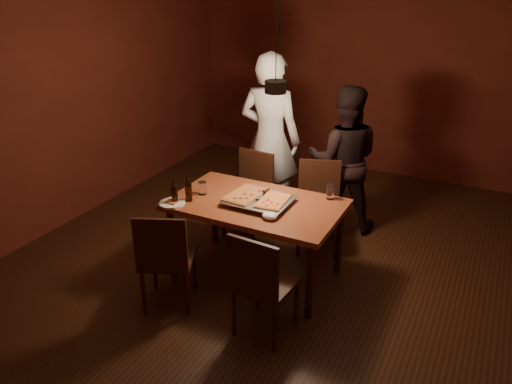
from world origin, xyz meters
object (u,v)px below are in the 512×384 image
at_px(chair_far_left, 251,186).
at_px(dining_table, 256,210).
at_px(chair_far_right, 319,197).
at_px(beer_bottle_b, 188,189).
at_px(chair_near_left, 165,252).
at_px(plate_slice, 172,203).
at_px(diner_white, 270,140).
at_px(diner_dark, 344,160).
at_px(pendant_lamp, 276,86).
at_px(chair_near_right, 260,277).
at_px(beer_bottle_a, 174,192).
at_px(pizza_tray, 259,201).

bearing_deg(chair_far_left, dining_table, 125.27).
relative_size(chair_far_right, beer_bottle_b, 2.30).
relative_size(chair_near_left, plate_slice, 2.44).
bearing_deg(plate_slice, diner_white, 81.26).
relative_size(chair_far_right, diner_dark, 0.34).
relative_size(chair_far_left, plate_slice, 2.14).
bearing_deg(pendant_lamp, chair_far_left, 132.22).
distance_m(chair_near_right, pendant_lamp, 1.55).
distance_m(chair_far_right, plate_slice, 1.51).
height_order(beer_bottle_a, pendant_lamp, pendant_lamp).
bearing_deg(chair_far_left, diner_white, -90.11).
height_order(dining_table, diner_dark, diner_dark).
bearing_deg(dining_table, chair_near_left, -118.99).
bearing_deg(plate_slice, chair_far_left, 79.99).
distance_m(diner_white, diner_dark, 0.82).
height_order(dining_table, beer_bottle_a, beer_bottle_a).
bearing_deg(dining_table, diner_white, 109.72).
distance_m(beer_bottle_b, diner_white, 1.38).
bearing_deg(chair_near_right, beer_bottle_b, 156.24).
relative_size(chair_far_left, pizza_tray, 0.88).
distance_m(chair_far_right, chair_near_right, 1.56).
distance_m(chair_near_left, plate_slice, 0.51).
xyz_separation_m(dining_table, chair_near_right, (0.41, -0.75, -0.14)).
height_order(chair_near_right, beer_bottle_b, beer_bottle_b).
xyz_separation_m(dining_table, chair_far_left, (-0.44, 0.75, -0.14)).
height_order(dining_table, chair_near_left, chair_near_left).
xyz_separation_m(dining_table, beer_bottle_a, (-0.62, -0.34, 0.18)).
bearing_deg(diner_white, chair_near_right, 111.65).
height_order(dining_table, chair_far_right, chair_far_right).
relative_size(chair_near_left, diner_dark, 0.35).
height_order(dining_table, pendant_lamp, pendant_lamp).
bearing_deg(dining_table, beer_bottle_a, -151.27).
distance_m(plate_slice, diner_dark, 1.94).
xyz_separation_m(beer_bottle_b, diner_dark, (0.93, 1.53, -0.08)).
height_order(chair_near_left, diner_dark, diner_dark).
distance_m(chair_near_right, diner_dark, 2.05).
distance_m(beer_bottle_b, pendant_lamp, 1.17).
distance_m(diner_dark, pendant_lamp, 1.52).
xyz_separation_m(chair_far_left, beer_bottle_b, (-0.11, -0.99, 0.33)).
relative_size(dining_table, diner_dark, 0.95).
xyz_separation_m(chair_near_right, pizza_tray, (-0.38, 0.74, 0.24)).
bearing_deg(beer_bottle_b, diner_dark, 58.58).
bearing_deg(chair_far_right, beer_bottle_a, 31.04).
distance_m(chair_far_right, pendant_lamp, 1.40).
xyz_separation_m(chair_far_right, beer_bottle_a, (-0.92, -1.15, 0.32)).
height_order(chair_far_left, plate_slice, chair_far_left).
bearing_deg(pizza_tray, diner_white, 113.96).
relative_size(dining_table, pizza_tray, 2.73).
relative_size(dining_table, chair_near_right, 3.09).
distance_m(diner_white, pendant_lamp, 1.38).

